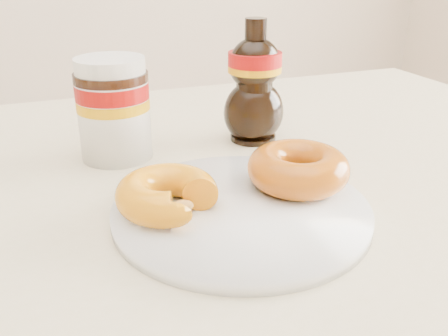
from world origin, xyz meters
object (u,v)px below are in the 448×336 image
object	(u,v)px
donut_bitten	(167,194)
syrup_bottle	(254,82)
donut_whole	(298,168)
plate	(241,210)
nutella_jar	(113,105)
dining_table	(152,256)

from	to	relation	value
donut_bitten	syrup_bottle	world-z (taller)	syrup_bottle
donut_bitten	syrup_bottle	distance (m)	0.27
donut_bitten	donut_whole	world-z (taller)	donut_whole
plate	nutella_jar	size ratio (longest dim) A/B	2.01
plate	syrup_bottle	xyz separation A→B (m)	(0.11, 0.21, 0.08)
donut_whole	syrup_bottle	bearing A→B (deg)	81.38
dining_table	syrup_bottle	world-z (taller)	syrup_bottle
dining_table	plate	distance (m)	0.15
dining_table	donut_whole	world-z (taller)	donut_whole
dining_table	syrup_bottle	bearing A→B (deg)	33.54
dining_table	donut_whole	xyz separation A→B (m)	(0.16, -0.06, 0.12)
donut_bitten	syrup_bottle	size ratio (longest dim) A/B	0.60
donut_bitten	donut_whole	xyz separation A→B (m)	(0.15, 0.01, 0.00)
donut_bitten	donut_whole	distance (m)	0.15
donut_bitten	nutella_jar	distance (m)	0.20
syrup_bottle	nutella_jar	bearing A→B (deg)	178.73
donut_whole	syrup_bottle	size ratio (longest dim) A/B	0.66
dining_table	plate	size ratio (longest dim) A/B	5.20
donut_whole	dining_table	bearing A→B (deg)	158.81
dining_table	syrup_bottle	xyz separation A→B (m)	(0.19, 0.12, 0.17)
donut_bitten	plate	bearing A→B (deg)	6.70
donut_bitten	syrup_bottle	xyz separation A→B (m)	(0.18, 0.19, 0.06)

